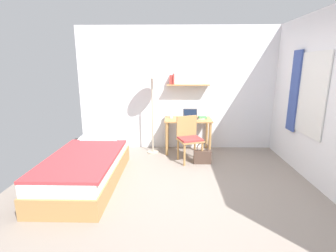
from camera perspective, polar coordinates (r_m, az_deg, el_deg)
name	(u,v)px	position (r m, az deg, el deg)	size (l,w,h in m)	color
ground_plane	(184,190)	(3.76, 3.63, -14.61)	(5.28, 5.28, 0.00)	gray
wall_back	(181,89)	(5.35, 2.99, 8.53)	(4.40, 0.27, 2.60)	white
wall_right	(334,102)	(4.03, 34.15, 4.55)	(0.10, 4.40, 2.60)	white
bed	(87,168)	(4.08, -18.34, -9.21)	(0.98, 2.05, 0.54)	#B2844C
desk	(188,125)	(5.16, 4.63, 0.16)	(0.97, 0.56, 0.72)	#B2844C
desk_chair	(189,137)	(4.69, 4.87, -2.50)	(0.54, 0.52, 0.86)	#B2844C
standing_lamp	(152,76)	(4.95, -3.77, 11.47)	(0.44, 0.44, 1.78)	#B2A893
laptop	(190,116)	(5.19, 5.17, 2.36)	(0.30, 0.21, 0.19)	#2D2D33
water_bottle	(171,112)	(5.16, 0.77, 3.16)	(0.07, 0.07, 0.24)	silver
book_stack	(202,117)	(5.18, 7.96, 1.97)	(0.18, 0.21, 0.04)	silver
handbag	(202,156)	(4.68, 7.98, -6.98)	(0.32, 0.12, 0.41)	#4C382D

